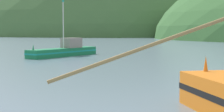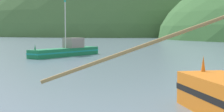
# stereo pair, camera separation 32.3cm
# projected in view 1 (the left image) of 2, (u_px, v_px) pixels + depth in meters

# --- Properties ---
(hill_far_right) EXTENTS (187.09, 149.67, 97.83)m
(hill_far_right) POSITION_uv_depth(u_px,v_px,m) (100.00, 35.00, 228.94)
(hill_far_right) COLOR #47703D
(hill_far_right) RESTS_ON ground
(hill_far_left) EXTENTS (129.39, 103.51, 79.96)m
(hill_far_left) POSITION_uv_depth(u_px,v_px,m) (150.00, 35.00, 235.56)
(hill_far_left) COLOR #386633
(hill_far_left) RESTS_ON ground
(hill_mid_right) EXTENTS (198.54, 158.83, 81.10)m
(hill_mid_right) POSITION_uv_depth(u_px,v_px,m) (17.00, 35.00, 269.79)
(hill_mid_right) COLOR #2D562D
(hill_mid_right) RESTS_ON ground
(fishing_boat_green) EXTENTS (5.50, 11.44, 7.05)m
(fishing_boat_green) POSITION_uv_depth(u_px,v_px,m) (65.00, 50.00, 42.99)
(fishing_boat_green) COLOR #197A47
(fishing_boat_green) RESTS_ON ground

